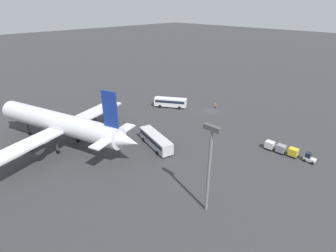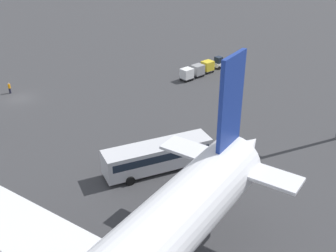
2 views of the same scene
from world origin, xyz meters
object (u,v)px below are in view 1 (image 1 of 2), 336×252
shuttle_bus_near (170,102)px  cargo_cart_yellow (293,152)px  airplane (61,123)px  cargo_cart_grey (281,148)px  worker_person (215,106)px  cargo_cart_white (270,145)px  shuttle_bus_far (156,140)px  baggage_tug (309,158)px

shuttle_bus_near → cargo_cart_yellow: shuttle_bus_near is taller
airplane → cargo_cart_grey: airplane is taller
worker_person → cargo_cart_white: cargo_cart_white is taller
shuttle_bus_far → cargo_cart_grey: bearing=-126.3°
worker_person → baggage_tug: bearing=160.2°
cargo_cart_white → shuttle_bus_near: bearing=-5.2°
cargo_cart_grey → cargo_cart_white: size_ratio=1.00×
shuttle_bus_near → worker_person: size_ratio=5.98×
airplane → shuttle_bus_far: bearing=-152.7°
airplane → shuttle_bus_near: bearing=-106.8°
cargo_cart_grey → shuttle_bus_far: bearing=39.0°
airplane → cargo_cart_white: (-36.12, -33.99, -4.96)m
shuttle_bus_far → cargo_cart_yellow: bearing=-128.8°
baggage_tug → worker_person: (33.79, -12.13, -0.07)m
shuttle_bus_far → worker_person: 31.90m
shuttle_bus_far → cargo_cart_white: bearing=-123.1°
airplane → shuttle_bus_far: size_ratio=3.48×
shuttle_bus_near → shuttle_bus_far: (-16.21, 21.63, 0.03)m
worker_person → cargo_cart_yellow: bearing=157.5°
shuttle_bus_far → baggage_tug: (-28.89, -19.37, -0.96)m
shuttle_bus_far → worker_person: shuttle_bus_far is taller
cargo_cart_yellow → cargo_cart_grey: same height
shuttle_bus_far → baggage_tug: 34.80m
shuttle_bus_near → cargo_cart_grey: shuttle_bus_near is taller
cargo_cart_yellow → cargo_cart_white: same height
airplane → worker_person: size_ratio=24.84×
airplane → baggage_tug: bearing=-159.2°
shuttle_bus_near → shuttle_bus_far: 27.03m
shuttle_bus_near → baggage_tug: bearing=144.5°
shuttle_bus_near → shuttle_bus_far: bearing=94.2°
worker_person → cargo_cart_grey: 30.65m
shuttle_bus_near → shuttle_bus_far: shuttle_bus_far is taller
shuttle_bus_near → cargo_cart_yellow: bearing=143.7°
cargo_cart_grey → worker_person: bearing=-25.0°
cargo_cart_yellow → airplane: bearing=39.8°
cargo_cart_yellow → shuttle_bus_near: bearing=-3.7°
worker_person → cargo_cart_yellow: cargo_cart_yellow is taller
shuttle_bus_near → cargo_cart_grey: 39.21m
worker_person → cargo_cart_white: size_ratio=0.84×
shuttle_bus_near → cargo_cart_white: 36.58m
airplane → worker_person: (-11.01, -47.15, -5.28)m
baggage_tug → cargo_cart_white: bearing=6.3°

